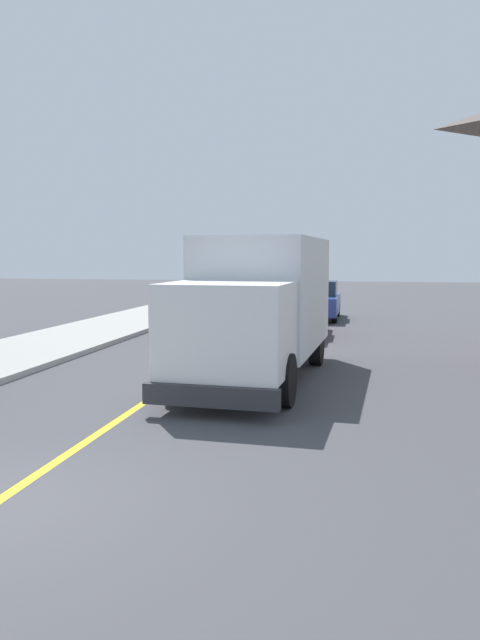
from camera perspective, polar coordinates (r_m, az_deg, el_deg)
The scene contains 4 objects.
centre_line_yellow at distance 16.70m, azimuth -2.88°, elevation -3.64°, with size 0.16×56.00×0.01m, color gold.
box_truck at distance 14.06m, azimuth 1.83°, elevation 1.77°, with size 2.76×7.29×3.20m.
parked_car_near at distance 21.73m, azimuth 5.06°, elevation 0.69°, with size 1.84×4.41×1.67m.
parked_car_mid at distance 27.29m, azimuth 7.18°, elevation 1.75°, with size 1.81×4.40×1.67m.
Camera 1 is at (4.07, -5.95, 2.81)m, focal length 34.80 mm.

